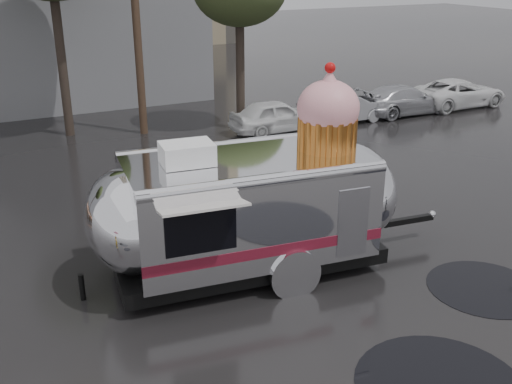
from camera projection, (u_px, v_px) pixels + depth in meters
ground at (247, 368)px, 9.54m from camera, size 120.00×120.00×0.00m
utility_pole at (135, 3)px, 20.54m from camera, size 1.60×0.28×9.00m
parked_cars at (381, 100)px, 24.16m from camera, size 13.20×1.90×1.50m
airstream_trailer at (252, 203)px, 11.99m from camera, size 7.95×3.28×4.30m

